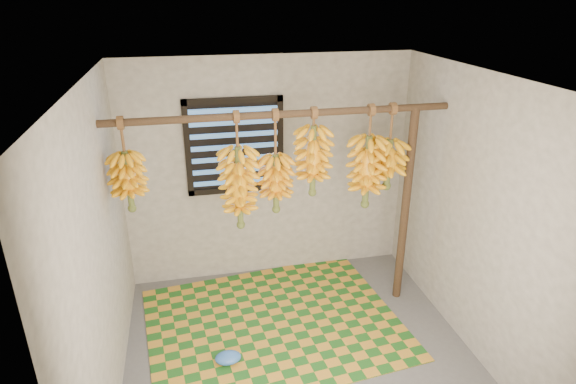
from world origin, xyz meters
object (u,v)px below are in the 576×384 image
object	(u,v)px
banana_bunch_a	(128,181)
banana_bunch_c	(276,183)
banana_bunch_e	(367,172)
support_post	(405,209)
woven_mat	(274,323)
banana_bunch_b	(239,188)
banana_bunch_f	(388,164)
banana_bunch_d	(313,161)
plastic_bag	(228,358)

from	to	relation	value
banana_bunch_a	banana_bunch_c	size ratio (longest dim) A/B	0.86
banana_bunch_a	banana_bunch_e	bearing A→B (deg)	0.00
support_post	woven_mat	bearing A→B (deg)	-172.33
banana_bunch_b	banana_bunch_f	world-z (taller)	same
banana_bunch_d	woven_mat	bearing A→B (deg)	-155.98
banana_bunch_b	banana_bunch_c	size ratio (longest dim) A/B	1.13
plastic_bag	banana_bunch_c	size ratio (longest dim) A/B	0.24
banana_bunch_c	banana_bunch_a	bearing A→B (deg)	-180.00
plastic_bag	banana_bunch_f	size ratio (longest dim) A/B	0.28
woven_mat	plastic_bag	bearing A→B (deg)	-137.65
banana_bunch_e	banana_bunch_f	bearing A→B (deg)	0.00
banana_bunch_d	banana_bunch_a	bearing A→B (deg)	-180.00
banana_bunch_a	banana_bunch_f	xyz separation A→B (m)	(2.30, 0.00, -0.02)
banana_bunch_a	banana_bunch_c	bearing A→B (deg)	0.00
plastic_bag	banana_bunch_b	world-z (taller)	banana_bunch_b
banana_bunch_a	banana_bunch_d	xyz separation A→B (m)	(1.58, 0.00, 0.06)
banana_bunch_c	banana_bunch_e	size ratio (longest dim) A/B	0.97
plastic_bag	banana_bunch_e	size ratio (longest dim) A/B	0.23
banana_bunch_a	banana_bunch_e	xyz separation A→B (m)	(2.10, 0.00, -0.08)
banana_bunch_b	banana_bunch_d	xyz separation A→B (m)	(0.67, 0.00, 0.20)
plastic_bag	banana_bunch_d	size ratio (longest dim) A/B	0.28
support_post	plastic_bag	size ratio (longest dim) A/B	8.78
banana_bunch_a	banana_bunch_c	xyz separation A→B (m)	(1.24, 0.00, -0.12)
banana_bunch_a	banana_bunch_b	xyz separation A→B (m)	(0.92, 0.00, -0.14)
banana_bunch_c	woven_mat	bearing A→B (deg)	-111.13
banana_bunch_d	banana_bunch_e	size ratio (longest dim) A/B	0.83
banana_bunch_c	banana_bunch_e	bearing A→B (deg)	-0.00
banana_bunch_c	banana_bunch_d	distance (m)	0.38
woven_mat	banana_bunch_b	distance (m)	1.39
banana_bunch_d	banana_bunch_f	bearing A→B (deg)	0.00
support_post	banana_bunch_f	bearing A→B (deg)	180.00
woven_mat	banana_bunch_b	xyz separation A→B (m)	(-0.26, 0.18, 1.36)
woven_mat	banana_bunch_a	distance (m)	1.91
banana_bunch_b	woven_mat	bearing A→B (deg)	-35.13
support_post	woven_mat	world-z (taller)	support_post
support_post	banana_bunch_a	bearing A→B (deg)	-180.00
plastic_bag	banana_bunch_a	bearing A→B (deg)	138.12
plastic_bag	banana_bunch_e	world-z (taller)	banana_bunch_e
woven_mat	banana_bunch_b	world-z (taller)	banana_bunch_b
banana_bunch_d	banana_bunch_e	xyz separation A→B (m)	(0.52, 0.00, -0.14)
support_post	banana_bunch_c	distance (m)	1.33
support_post	banana_bunch_d	size ratio (longest dim) A/B	2.47
support_post	banana_bunch_e	xyz separation A→B (m)	(-0.42, 0.00, 0.42)
woven_mat	banana_bunch_d	xyz separation A→B (m)	(0.41, 0.18, 1.56)
woven_mat	banana_bunch_f	world-z (taller)	banana_bunch_f
support_post	banana_bunch_f	xyz separation A→B (m)	(-0.22, 0.00, 0.48)
banana_bunch_b	banana_bunch_f	distance (m)	1.39
banana_bunch_b	banana_bunch_d	world-z (taller)	same
banana_bunch_a	support_post	bearing A→B (deg)	0.00
banana_bunch_a	banana_bunch_e	world-z (taller)	same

